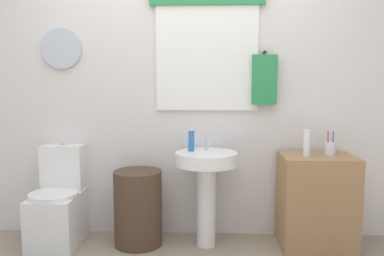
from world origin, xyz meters
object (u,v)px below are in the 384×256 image
laundry_hamper (138,208)px  toothbrush_cup (330,148)px  pedestal_sink (206,177)px  toilet (59,205)px  soap_bottle (191,141)px  lotion_bottle (307,143)px  wooden_cabinet (316,202)px

laundry_hamper → toothbrush_cup: (1.50, 0.02, 0.49)m
pedestal_sink → toilet: bearing=178.3°
soap_bottle → lotion_bottle: 0.89m
laundry_hamper → wooden_cabinet: wooden_cabinet is taller
wooden_cabinet → toothbrush_cup: bearing=11.6°
pedestal_sink → wooden_cabinet: 0.88m
wooden_cabinet → lotion_bottle: 0.48m
soap_bottle → toothbrush_cup: bearing=-1.6°
toothbrush_cup → wooden_cabinet: bearing=-168.4°
toilet → lotion_bottle: (1.96, -0.08, 0.54)m
lotion_bottle → pedestal_sink: bearing=177.0°
toilet → toothbrush_cup: toothbrush_cup is taller
toilet → pedestal_sink: size_ratio=1.06×
laundry_hamper → pedestal_sink: bearing=0.0°
soap_bottle → lotion_bottle: bearing=-5.8°
lotion_bottle → toothbrush_cup: size_ratio=1.10×
lotion_bottle → soap_bottle: bearing=174.2°
toilet → lotion_bottle: lotion_bottle is taller
wooden_cabinet → soap_bottle: size_ratio=4.56×
wooden_cabinet → lotion_bottle: (-0.10, -0.04, 0.47)m
pedestal_sink → toothbrush_cup: 0.98m
lotion_bottle → toilet: bearing=177.8°
lotion_bottle → toothbrush_cup: 0.21m
laundry_hamper → soap_bottle: soap_bottle is taller
laundry_hamper → lotion_bottle: lotion_bottle is taller
wooden_cabinet → toothbrush_cup: size_ratio=3.97×
soap_bottle → laundry_hamper: bearing=-173.3°
laundry_hamper → toothbrush_cup: bearing=0.8°
laundry_hamper → lotion_bottle: 1.41m
toilet → laundry_hamper: (0.65, -0.04, 0.00)m
lotion_bottle → toothbrush_cup: lotion_bottle is taller
pedestal_sink → laundry_hamper: bearing=-180.0°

